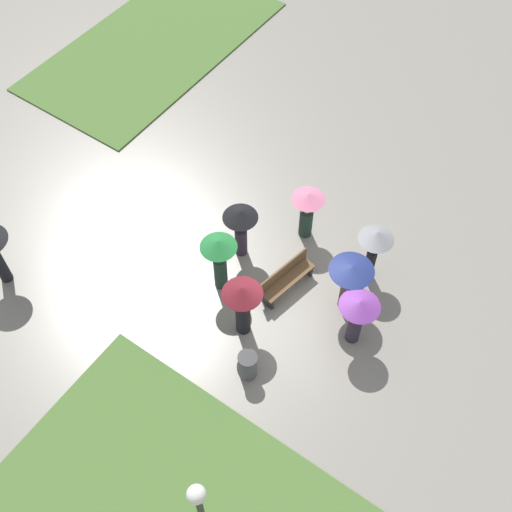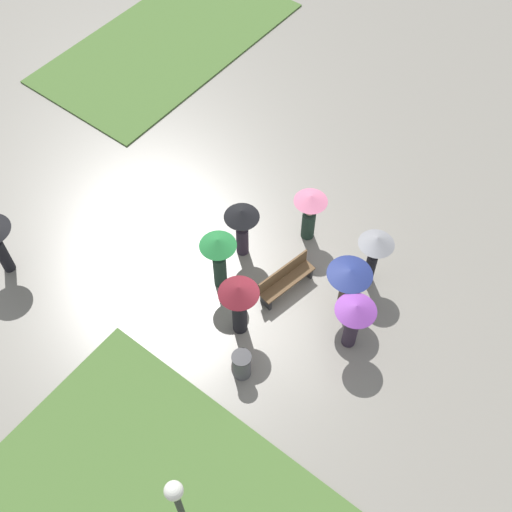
{
  "view_description": "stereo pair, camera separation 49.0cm",
  "coord_description": "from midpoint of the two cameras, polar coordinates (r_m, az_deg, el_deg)",
  "views": [
    {
      "loc": [
        -8.2,
        -3.83,
        14.87
      ],
      "look_at": [
        -0.03,
        1.86,
        0.82
      ],
      "focal_mm": 45.0,
      "sensor_mm": 36.0,
      "label": 1
    },
    {
      "loc": [
        -7.91,
        -4.23,
        14.87
      ],
      "look_at": [
        -0.03,
        1.86,
        0.82
      ],
      "focal_mm": 45.0,
      "sensor_mm": 36.0,
      "label": 2
    }
  ],
  "objects": [
    {
      "name": "park_bench",
      "position": [
        17.26,
        1.9,
        -1.93
      ],
      "size": [
        1.77,
        0.75,
        0.9
      ],
      "rotation": [
        0.0,
        0.0,
        -0.2
      ],
      "color": "brown",
      "rests_on": "ground_plane"
    },
    {
      "name": "crowd_person_maroon",
      "position": [
        15.81,
        -2.1,
        -4.08
      ],
      "size": [
        1.03,
        1.03,
        1.98
      ],
      "rotation": [
        0.0,
        0.0,
        0.96
      ],
      "color": "black",
      "rests_on": "ground_plane"
    },
    {
      "name": "ground_plane",
      "position": [
        17.39,
        4.28,
        -4.37
      ],
      "size": [
        90.0,
        90.0,
        0.0
      ],
      "primitive_type": "plane",
      "color": "gray"
    },
    {
      "name": "crowd_person_black",
      "position": [
        17.31,
        -2.2,
        2.85
      ],
      "size": [
        0.97,
        0.97,
        1.81
      ],
      "rotation": [
        0.0,
        0.0,
        5.15
      ],
      "color": "#2D2333",
      "rests_on": "ground_plane"
    },
    {
      "name": "crowd_person_purple",
      "position": [
        15.91,
        8.17,
        -5.06
      ],
      "size": [
        1.03,
        1.03,
        1.81
      ],
      "rotation": [
        0.0,
        0.0,
        0.31
      ],
      "color": "#2D2333",
      "rests_on": "ground_plane"
    },
    {
      "name": "crowd_person_navy",
      "position": [
        16.41,
        7.5,
        -1.98
      ],
      "size": [
        1.16,
        1.16,
        1.81
      ],
      "rotation": [
        0.0,
        0.0,
        4.62
      ],
      "color": "#47382D",
      "rests_on": "ground_plane"
    },
    {
      "name": "crowd_person_grey",
      "position": [
        16.93,
        9.7,
        1.08
      ],
      "size": [
        0.95,
        0.95,
        1.92
      ],
      "rotation": [
        0.0,
        0.0,
        4.51
      ],
      "color": "black",
      "rests_on": "ground_plane"
    },
    {
      "name": "crowd_person_green",
      "position": [
        16.6,
        -4.13,
        0.02
      ],
      "size": [
        0.97,
        0.97,
        2.0
      ],
      "rotation": [
        0.0,
        0.0,
        4.18
      ],
      "color": "#1E3328",
      "rests_on": "ground_plane"
    },
    {
      "name": "crowd_person_pink",
      "position": [
        17.86,
        3.79,
        4.25
      ],
      "size": [
        0.94,
        0.94,
        1.74
      ],
      "rotation": [
        0.0,
        0.0,
        5.71
      ],
      "color": "#1E3328",
      "rests_on": "ground_plane"
    },
    {
      "name": "trash_bin",
      "position": [
        16.0,
        -1.62,
        -9.71
      ],
      "size": [
        0.5,
        0.5,
        0.89
      ],
      "color": "#4C4C51",
      "rests_on": "ground_plane"
    },
    {
      "name": "lawn_patch_far",
      "position": [
        25.34,
        -9.55,
        18.05
      ],
      "size": [
        9.79,
        5.19,
        0.06
      ],
      "color": "#4C7033",
      "rests_on": "ground_plane"
    }
  ]
}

